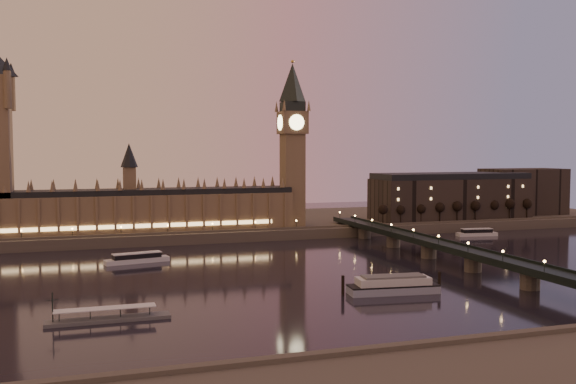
{
  "coord_description": "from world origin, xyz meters",
  "views": [
    {
      "loc": [
        -73.27,
        -261.66,
        54.14
      ],
      "look_at": [
        23.11,
        35.0,
        33.54
      ],
      "focal_mm": 40.0,
      "sensor_mm": 36.0,
      "label": 1
    }
  ],
  "objects_px": {
    "cruise_boat_a": "(137,258)",
    "pontoon_pier": "(108,318)",
    "moored_barge": "(393,285)",
    "cruise_boat_b": "(477,233)"
  },
  "relations": [
    {
      "from": "cruise_boat_a",
      "to": "pontoon_pier",
      "type": "xyz_separation_m",
      "value": [
        -17.73,
        -104.53,
        -1.04
      ]
    },
    {
      "from": "cruise_boat_a",
      "to": "moored_barge",
      "type": "distance_m",
      "value": 129.86
    },
    {
      "from": "cruise_boat_b",
      "to": "moored_barge",
      "type": "xyz_separation_m",
      "value": [
        -125.07,
        -128.97,
        1.0
      ]
    },
    {
      "from": "cruise_boat_a",
      "to": "moored_barge",
      "type": "relative_size",
      "value": 0.79
    },
    {
      "from": "cruise_boat_a",
      "to": "cruise_boat_b",
      "type": "xyz_separation_m",
      "value": [
        211.57,
        32.11,
        -0.07
      ]
    },
    {
      "from": "moored_barge",
      "to": "cruise_boat_a",
      "type": "bearing_deg",
      "value": 138.33
    },
    {
      "from": "moored_barge",
      "to": "pontoon_pier",
      "type": "height_order",
      "value": "pontoon_pier"
    },
    {
      "from": "cruise_boat_a",
      "to": "pontoon_pier",
      "type": "height_order",
      "value": "pontoon_pier"
    },
    {
      "from": "cruise_boat_a",
      "to": "pontoon_pier",
      "type": "relative_size",
      "value": 0.81
    },
    {
      "from": "moored_barge",
      "to": "pontoon_pier",
      "type": "relative_size",
      "value": 1.03
    }
  ]
}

